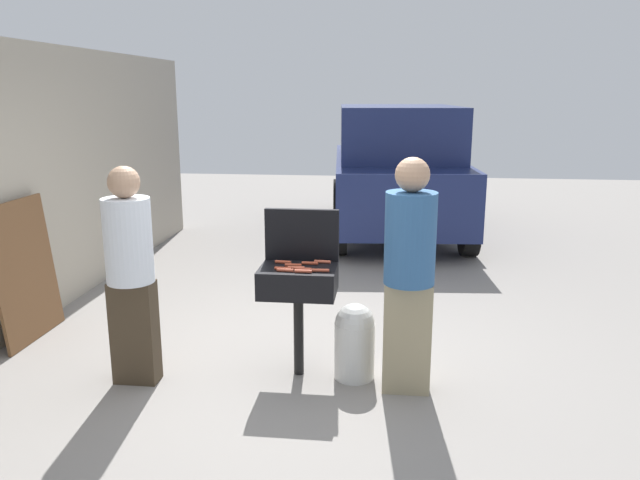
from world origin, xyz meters
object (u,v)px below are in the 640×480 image
hot_dog_6 (321,270)px  parked_minivan (396,169)px  hot_dog_1 (310,263)px  propane_tank (355,340)px  leaning_board (25,271)px  hot_dog_9 (303,271)px  hot_dog_3 (283,262)px  person_right (409,269)px  hot_dog_5 (285,270)px  bbq_grill (298,284)px  hot_dog_7 (322,262)px  hot_dog_4 (293,265)px  person_left (130,268)px  hot_dog_2 (283,268)px  hot_dog_0 (296,268)px  hot_dog_8 (303,269)px

hot_dog_6 → parked_minivan: size_ratio=0.03×
hot_dog_1 → propane_tank: hot_dog_1 is taller
leaning_board → hot_dog_6: bearing=-11.9°
leaning_board → propane_tank: bearing=-9.2°
hot_dog_9 → parked_minivan: 5.57m
hot_dog_3 → person_right: size_ratio=0.07×
hot_dog_5 → bbq_grill: bearing=60.3°
hot_dog_7 → person_right: 0.75m
hot_dog_5 → leaning_board: bearing=166.3°
hot_dog_4 → person_left: size_ratio=0.08×
hot_dog_3 → hot_dog_5: bearing=-76.4°
bbq_grill → parked_minivan: (0.79, 5.37, 0.27)m
hot_dog_3 → parked_minivan: parked_minivan is taller
hot_dog_9 → hot_dog_2: bearing=160.1°
propane_tank → hot_dog_3: bearing=169.7°
bbq_grill → hot_dog_6: hot_dog_6 is taller
hot_dog_0 → person_right: person_right is taller
propane_tank → person_right: 0.78m
hot_dog_1 → propane_tank: 0.70m
hot_dog_7 → leaning_board: leaning_board is taller
person_right → person_left: bearing=-14.5°
hot_dog_2 → propane_tank: (0.55, 0.08, -0.59)m
hot_dog_9 → propane_tank: bearing=19.3°
hot_dog_8 → hot_dog_6: bearing=-7.6°
hot_dog_2 → hot_dog_8: bearing=-0.6°
hot_dog_4 → hot_dog_7: (0.22, 0.13, 0.00)m
hot_dog_8 → propane_tank: (0.40, 0.08, -0.59)m
hot_dog_8 → leaning_board: bearing=167.9°
hot_dog_9 → parked_minivan: parked_minivan is taller
hot_dog_5 → hot_dog_1: bearing=53.3°
hot_dog_1 → hot_dog_6: size_ratio=1.00×
hot_dog_4 → leaning_board: leaning_board is taller
hot_dog_3 → hot_dog_4: 0.12m
hot_dog_1 → hot_dog_2: same height
person_left → parked_minivan: 6.00m
hot_dog_0 → hot_dog_4: 0.08m
hot_dog_1 → leaning_board: size_ratio=0.10×
hot_dog_5 → leaning_board: size_ratio=0.10×
hot_dog_2 → hot_dog_8: same height
bbq_grill → hot_dog_0: bearing=-95.5°
hot_dog_4 → propane_tank: 0.77m
leaning_board → hot_dog_8: bearing=-12.1°
hot_dog_1 → hot_dog_2: bearing=-137.3°
hot_dog_8 → person_right: person_right is taller
bbq_grill → hot_dog_3: 0.22m
hot_dog_1 → hot_dog_2: (-0.19, -0.17, 0.00)m
hot_dog_3 → hot_dog_6: bearing=-31.9°
hot_dog_9 → bbq_grill: bearing=112.0°
propane_tank → hot_dog_7: bearing=151.1°
hot_dog_9 → leaning_board: leaning_board is taller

